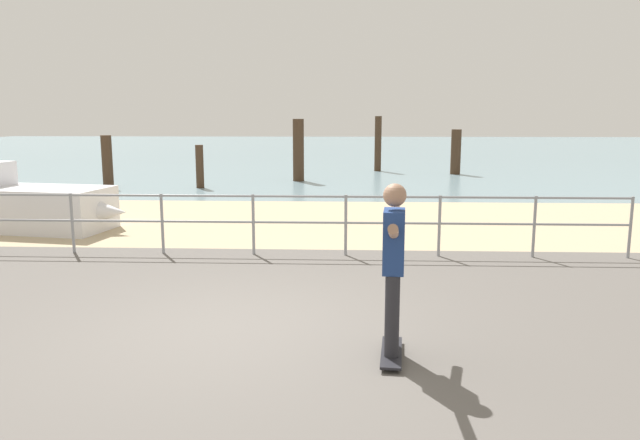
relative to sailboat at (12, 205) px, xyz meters
The scene contains 12 objects.
ground_plane 8.86m from the sailboat, 49.46° to the right, with size 24.00×10.00×0.04m, color #605B56.
beach_strip 5.91m from the sailboat, 12.53° to the left, with size 24.00×6.00×0.04m, color tan.
sea_surface 29.84m from the sailboat, 78.89° to the left, with size 72.00×50.00×0.04m, color #75939E.
railing_fence 5.06m from the sailboat, 24.80° to the right, with size 14.11×0.05×1.05m.
sailboat is the anchor object (origin of this frame).
skateboard 9.85m from the sailboat, 41.25° to the right, with size 0.27×0.82×0.08m.
skateboarder 9.85m from the sailboat, 41.25° to the right, with size 0.23×1.45×1.65m.
groyne_post_0 7.31m from the sailboat, 96.70° to the left, with size 0.34×0.34×1.71m, color #422D1E.
groyne_post_1 7.59m from the sailboat, 73.31° to the left, with size 0.25×0.25×1.41m, color #422D1E.
groyne_post_2 10.85m from the sailboat, 61.23° to the left, with size 0.40×0.40×2.22m, color #422D1E.
groyne_post_3 15.85m from the sailboat, 58.62° to the left, with size 0.28×0.28×2.31m, color #422D1E.
groyne_post_4 16.66m from the sailboat, 47.39° to the left, with size 0.40×0.40×1.80m, color #422D1E.
Camera 1 is at (1.20, -6.40, 2.36)m, focal length 33.96 mm.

